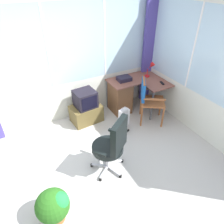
% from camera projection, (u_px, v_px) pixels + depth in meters
% --- Properties ---
extents(ground, '(5.69, 4.81, 0.06)m').
position_uv_depth(ground, '(95.00, 183.00, 3.30)').
color(ground, '#BBB9B4').
extents(north_window_panel, '(4.69, 0.07, 2.54)m').
position_uv_depth(north_window_panel, '(50.00, 65.00, 3.96)').
color(north_window_panel, silver).
rests_on(north_window_panel, ground).
extents(east_window_panel, '(0.07, 3.81, 2.54)m').
position_uv_depth(east_window_panel, '(219.00, 79.00, 3.48)').
color(east_window_panel, silver).
rests_on(east_window_panel, ground).
extents(curtain_corner, '(0.29, 0.10, 2.44)m').
position_uv_depth(curtain_corner, '(149.00, 52.00, 4.77)').
color(curtain_corner, '#4C4098').
rests_on(curtain_corner, ground).
extents(desk, '(1.18, 1.00, 0.74)m').
position_uv_depth(desk, '(122.00, 95.00, 4.75)').
color(desk, brown).
rests_on(desk, ground).
extents(desk_lamp, '(0.23, 0.20, 0.35)m').
position_uv_depth(desk_lamp, '(152.00, 67.00, 4.65)').
color(desk_lamp, red).
rests_on(desk_lamp, desk).
extents(tv_remote, '(0.08, 0.16, 0.02)m').
position_uv_depth(tv_remote, '(162.00, 83.00, 4.48)').
color(tv_remote, black).
rests_on(tv_remote, desk).
extents(paper_tray, '(0.31, 0.25, 0.09)m').
position_uv_depth(paper_tray, '(124.00, 79.00, 4.58)').
color(paper_tray, '#241E2F').
rests_on(paper_tray, desk).
extents(wooden_armchair, '(0.67, 0.66, 0.97)m').
position_uv_depth(wooden_armchair, '(147.00, 96.00, 4.29)').
color(wooden_armchair, '#95552E').
rests_on(wooden_armchair, ground).
extents(office_chair, '(0.61, 0.60, 1.05)m').
position_uv_depth(office_chair, '(112.00, 144.00, 3.15)').
color(office_chair, '#B7B7BF').
rests_on(office_chair, ground).
extents(tv_on_stand, '(0.67, 0.49, 0.74)m').
position_uv_depth(tv_on_stand, '(86.00, 108.00, 4.44)').
color(tv_on_stand, brown).
rests_on(tv_on_stand, ground).
extents(space_heater, '(0.29, 0.23, 0.56)m').
position_uv_depth(space_heater, '(124.00, 120.00, 4.16)').
color(space_heater, silver).
rests_on(space_heater, ground).
extents(potted_plant, '(0.44, 0.44, 0.52)m').
position_uv_depth(potted_plant, '(54.00, 206.00, 2.64)').
color(potted_plant, '#975B2E').
rests_on(potted_plant, ground).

